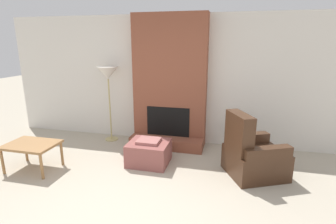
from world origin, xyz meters
name	(u,v)px	position (x,y,z in m)	size (l,w,h in m)	color
ground_plane	(119,222)	(0.00, 0.00, 0.00)	(24.00, 24.00, 0.00)	#B2A893
wall_back	(172,80)	(0.00, 2.81, 1.30)	(7.31, 0.06, 2.60)	silver
fireplace	(170,87)	(0.00, 2.59, 1.20)	(1.46, 0.64, 2.60)	brown
ottoman	(149,152)	(-0.13, 1.58, 0.20)	(0.69, 0.62, 0.44)	#8C4C47
armchair	(251,157)	(1.57, 1.56, 0.30)	(1.07, 1.04, 1.03)	#422819
side_table	(32,147)	(-1.93, 0.91, 0.40)	(0.81, 0.58, 0.46)	#9E7042
floor_lamp_left	(108,76)	(-1.28, 2.50, 1.39)	(0.44, 0.44, 1.58)	tan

